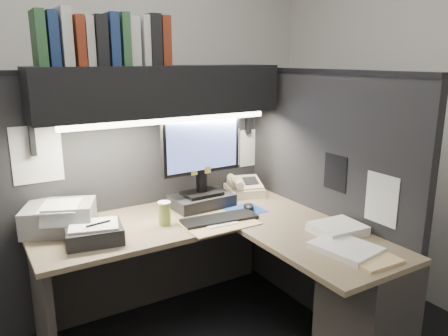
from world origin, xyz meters
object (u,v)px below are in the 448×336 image
(overhead_shelf, at_px, (160,90))
(telephone, at_px, (244,188))
(printer, at_px, (60,217))
(keyboard, at_px, (219,219))
(desk, at_px, (269,285))
(monitor, at_px, (202,172))
(notebook_stack, at_px, (94,234))
(coffee_cup, at_px, (164,214))

(overhead_shelf, bearing_deg, telephone, -2.00)
(printer, bearing_deg, keyboard, -0.13)
(desk, distance_m, printer, 1.26)
(overhead_shelf, relative_size, printer, 4.14)
(overhead_shelf, height_order, monitor, overhead_shelf)
(overhead_shelf, distance_m, notebook_stack, 0.95)
(telephone, relative_size, notebook_stack, 0.88)
(coffee_cup, height_order, notebook_stack, coffee_cup)
(keyboard, relative_size, printer, 1.25)
(keyboard, relative_size, telephone, 1.82)
(keyboard, bearing_deg, notebook_stack, 179.38)
(telephone, bearing_deg, printer, -163.56)
(desk, bearing_deg, printer, 142.93)
(notebook_stack, bearing_deg, desk, -28.33)
(desk, bearing_deg, coffee_cup, 131.06)
(keyboard, distance_m, telephone, 0.56)
(telephone, xyz_separation_m, notebook_stack, (-1.16, -0.28, -0.01))
(coffee_cup, relative_size, printer, 0.36)
(printer, bearing_deg, coffee_cup, -1.74)
(monitor, bearing_deg, notebook_stack, -166.78)
(keyboard, height_order, notebook_stack, notebook_stack)
(keyboard, height_order, printer, printer)
(overhead_shelf, xyz_separation_m, notebook_stack, (-0.54, -0.30, -0.73))
(keyboard, xyz_separation_m, coffee_cup, (-0.31, 0.11, 0.06))
(desk, distance_m, monitor, 0.85)
(telephone, bearing_deg, overhead_shelf, -165.66)
(keyboard, xyz_separation_m, printer, (-0.86, 0.36, 0.06))
(desk, distance_m, keyboard, 0.49)
(telephone, bearing_deg, keyboard, -123.18)
(coffee_cup, height_order, printer, printer)
(coffee_cup, bearing_deg, keyboard, -19.88)
(coffee_cup, bearing_deg, telephone, 18.74)
(overhead_shelf, height_order, telephone, overhead_shelf)
(desk, distance_m, telephone, 0.87)
(telephone, height_order, printer, printer)
(desk, bearing_deg, keyboard, 106.17)
(desk, relative_size, notebook_stack, 5.82)
(coffee_cup, bearing_deg, desk, -48.94)
(overhead_shelf, xyz_separation_m, telephone, (0.62, -0.02, -0.72))
(overhead_shelf, relative_size, keyboard, 3.32)
(desk, relative_size, keyboard, 3.64)
(coffee_cup, xyz_separation_m, notebook_stack, (-0.42, -0.03, -0.02))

